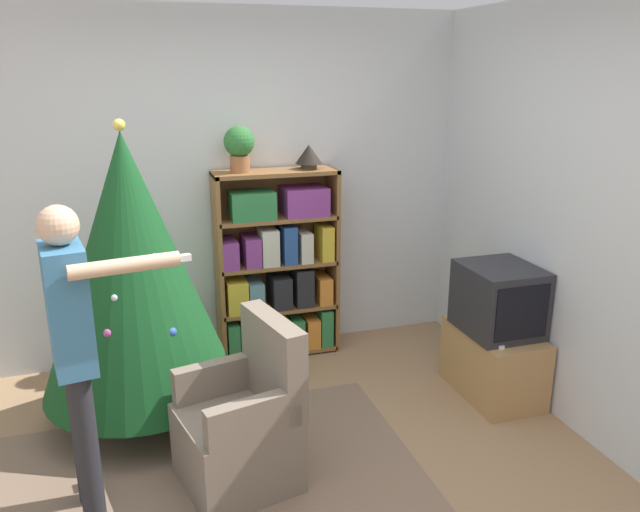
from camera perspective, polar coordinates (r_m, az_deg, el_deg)
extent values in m
plane|color=#9E7A56|center=(3.49, -4.13, -21.70)|extent=(14.00, 14.00, 0.00)
cube|color=silver|center=(4.78, -10.06, 6.06)|extent=(8.00, 0.10, 2.60)
cube|color=silver|center=(3.82, 25.93, 1.88)|extent=(0.10, 8.00, 2.60)
cube|color=#7F6651|center=(3.63, -13.70, -20.39)|extent=(2.78, 1.69, 0.01)
cube|color=brown|center=(4.71, -9.23, -1.30)|extent=(0.03, 0.31, 1.45)
cube|color=brown|center=(4.90, 1.12, -0.34)|extent=(0.03, 0.31, 1.45)
cube|color=brown|center=(4.62, -4.13, 7.62)|extent=(0.92, 0.31, 0.03)
cube|color=brown|center=(4.92, -4.36, -0.31)|extent=(0.92, 0.01, 1.45)
cube|color=brown|center=(5.04, -3.79, -8.37)|extent=(0.89, 0.31, 0.03)
cube|color=#2D7A42|center=(4.90, -8.05, -7.36)|extent=(0.09, 0.27, 0.27)
cube|color=#2D7A42|center=(4.90, -6.62, -7.60)|extent=(0.09, 0.23, 0.22)
cube|color=#232328|center=(4.95, -5.06, -7.10)|extent=(0.11, 0.29, 0.25)
cube|color=gold|center=(4.97, -3.67, -6.89)|extent=(0.10, 0.28, 0.26)
cube|color=#2D7A42|center=(4.98, -2.23, -6.91)|extent=(0.09, 0.24, 0.25)
cube|color=orange|center=(5.01, -0.86, -6.82)|extent=(0.10, 0.23, 0.24)
cube|color=#2D7A42|center=(5.03, 0.30, -6.30)|extent=(0.09, 0.24, 0.30)
cube|color=brown|center=(4.90, -3.87, -4.61)|extent=(0.89, 0.31, 0.03)
cube|color=gold|center=(4.77, -7.72, -3.51)|extent=(0.15, 0.27, 0.25)
cube|color=#5B899E|center=(4.78, -6.00, -3.56)|extent=(0.11, 0.24, 0.23)
cube|color=#232328|center=(4.83, -3.73, -3.15)|extent=(0.14, 0.27, 0.25)
cube|color=#232328|center=(4.84, -1.64, -2.76)|extent=(0.14, 0.22, 0.30)
cube|color=orange|center=(4.92, 0.17, -2.96)|extent=(0.11, 0.26, 0.21)
cube|color=brown|center=(4.78, -3.95, -0.64)|extent=(0.89, 0.31, 0.03)
cube|color=#843889|center=(4.66, -8.38, 0.28)|extent=(0.12, 0.28, 0.21)
cube|color=#843889|center=(4.68, -6.35, 0.51)|extent=(0.12, 0.26, 0.22)
cube|color=beige|center=(4.68, -4.75, 0.88)|extent=(0.13, 0.22, 0.27)
cube|color=#284C93|center=(4.74, -3.06, 1.23)|extent=(0.10, 0.28, 0.29)
cube|color=beige|center=(4.78, -1.59, 1.02)|extent=(0.09, 0.28, 0.23)
cube|color=gold|center=(4.80, 0.36, 1.33)|extent=(0.09, 0.24, 0.27)
cube|color=brown|center=(4.68, -4.04, 3.51)|extent=(0.89, 0.31, 0.03)
cube|color=#2D7A42|center=(4.58, -6.25, 4.64)|extent=(0.32, 0.23, 0.20)
cube|color=#843889|center=(4.70, -1.48, 5.09)|extent=(0.33, 0.29, 0.21)
cube|color=tan|center=(4.50, 15.55, -9.33)|extent=(0.43, 0.71, 0.47)
cube|color=#28282D|center=(4.32, 16.03, -3.80)|extent=(0.46, 0.52, 0.46)
cube|color=black|center=(4.12, 18.01, -5.01)|extent=(0.38, 0.01, 0.36)
cube|color=white|center=(4.17, 15.87, -7.77)|extent=(0.04, 0.12, 0.02)
cylinder|color=#4C3323|center=(4.32, -15.69, -13.31)|extent=(0.36, 0.36, 0.10)
cylinder|color=brown|center=(4.27, -15.80, -12.03)|extent=(0.08, 0.08, 0.12)
cone|color=#14471E|center=(3.93, -16.81, -0.87)|extent=(1.19, 1.19, 1.61)
sphere|color=#335BB2|center=(3.72, -13.41, -6.77)|extent=(0.06, 0.06, 0.06)
sphere|color=red|center=(3.82, -20.68, -2.39)|extent=(0.04, 0.04, 0.04)
sphere|color=silver|center=(3.70, -14.96, -0.04)|extent=(0.04, 0.04, 0.04)
sphere|color=silver|center=(3.68, -18.23, -3.65)|extent=(0.05, 0.05, 0.05)
sphere|color=#B74C93|center=(4.32, -13.48, -3.15)|extent=(0.06, 0.06, 0.06)
sphere|color=#B74C93|center=(3.70, -18.77, -6.68)|extent=(0.06, 0.06, 0.06)
sphere|color=silver|center=(4.09, -19.97, -0.22)|extent=(0.06, 0.06, 0.06)
sphere|color=#335BB2|center=(4.21, -23.04, -9.59)|extent=(0.06, 0.06, 0.06)
sphere|color=#E5CC4C|center=(3.77, -17.90, 11.34)|extent=(0.07, 0.07, 0.07)
cube|color=#7A6B5B|center=(3.54, -7.61, -16.99)|extent=(0.67, 0.67, 0.42)
cube|color=#7A6B5B|center=(3.39, -4.30, -9.52)|extent=(0.24, 0.57, 0.50)
cube|color=#7A6B5B|center=(3.58, -9.35, -10.94)|extent=(0.51, 0.19, 0.20)
cube|color=#7A6B5B|center=(3.19, -6.08, -14.50)|extent=(0.51, 0.19, 0.20)
cylinder|color=#232328|center=(3.50, -20.88, -14.81)|extent=(0.11, 0.11, 0.81)
cylinder|color=#232328|center=(3.35, -20.49, -16.33)|extent=(0.11, 0.11, 0.81)
cube|color=teal|center=(3.11, -22.03, -4.45)|extent=(0.23, 0.35, 0.61)
cylinder|color=#DBAD89|center=(3.31, -22.32, -3.79)|extent=(0.07, 0.07, 0.48)
cylinder|color=#DBAD89|center=(2.88, -17.40, -0.84)|extent=(0.48, 0.15, 0.07)
cube|color=white|center=(2.92, -12.78, -0.20)|extent=(0.11, 0.05, 0.03)
sphere|color=#DBAD89|center=(3.00, -22.85, 2.60)|extent=(0.18, 0.18, 0.18)
cylinder|color=#935B38|center=(4.55, -7.34, 8.35)|extent=(0.14, 0.14, 0.12)
sphere|color=#2D7033|center=(4.53, -7.41, 10.34)|extent=(0.22, 0.22, 0.22)
cylinder|color=#473828|center=(4.68, -1.03, 8.21)|extent=(0.12, 0.12, 0.04)
cone|color=black|center=(4.66, -1.03, 9.31)|extent=(0.20, 0.20, 0.14)
cube|color=#B22D28|center=(3.99, -7.82, -16.12)|extent=(0.19, 0.14, 0.03)
cube|color=#B22D28|center=(3.99, -7.72, -15.65)|extent=(0.22, 0.19, 0.03)
cube|color=orange|center=(3.97, -7.69, -15.37)|extent=(0.21, 0.15, 0.03)
cube|color=gold|center=(3.95, -7.91, -15.07)|extent=(0.24, 0.19, 0.03)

